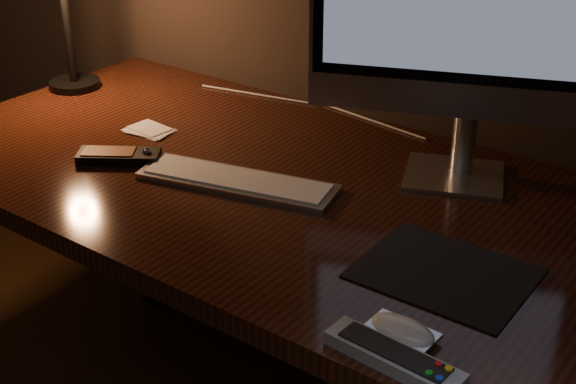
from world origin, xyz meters
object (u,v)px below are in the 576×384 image
Objects in this scene: media_remote at (119,156)px; mouse at (402,332)px; keyboard at (237,181)px; tv_remote at (394,358)px; desk at (312,230)px.

mouse is at bearing -46.88° from media_remote.
mouse reaches higher than keyboard.
keyboard is at bearing -20.98° from media_remote.
keyboard is at bearing 153.83° from tv_remote.
desk is 4.24× the size of keyboard.
tv_remote is at bearing -43.46° from keyboard.
media_remote is (-0.25, -0.06, 0.00)m from keyboard.
keyboard is at bearing -123.13° from desk.
desk is at bearing 42.94° from keyboard.
media_remote is at bearing 179.29° from keyboard.
media_remote is 0.78m from tv_remote.
media_remote is at bearing 166.96° from tv_remote.
media_remote is (-0.34, -0.19, 0.14)m from desk.
mouse is at bearing -41.87° from desk.
tv_remote is at bearing -69.60° from mouse.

